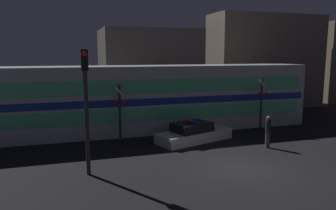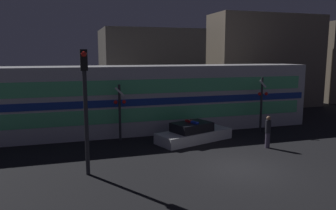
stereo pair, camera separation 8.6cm
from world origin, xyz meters
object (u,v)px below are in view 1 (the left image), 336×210
(police_car, at_px, (194,133))
(pedestrian, at_px, (268,131))
(train, at_px, (145,99))
(crossing_signal_near, at_px, (261,102))
(traffic_light_corner, at_px, (86,100))

(police_car, distance_m, pedestrian, 4.41)
(train, relative_size, crossing_signal_near, 6.37)
(train, distance_m, crossing_signal_near, 8.09)
(traffic_light_corner, bearing_deg, train, 59.61)
(police_car, xyz_separation_m, pedestrian, (3.51, -2.64, 0.48))
(crossing_signal_near, bearing_deg, police_car, -168.87)
(police_car, height_order, pedestrian, pedestrian)
(crossing_signal_near, height_order, traffic_light_corner, traffic_light_corner)
(train, relative_size, pedestrian, 12.91)
(train, xyz_separation_m, traffic_light_corner, (-4.38, -7.46, 1.10))
(train, height_order, crossing_signal_near, train)
(train, bearing_deg, crossing_signal_near, -17.93)
(train, xyz_separation_m, crossing_signal_near, (7.70, -2.49, -0.19))
(train, bearing_deg, pedestrian, -47.25)
(pedestrian, bearing_deg, crossing_signal_near, 62.17)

